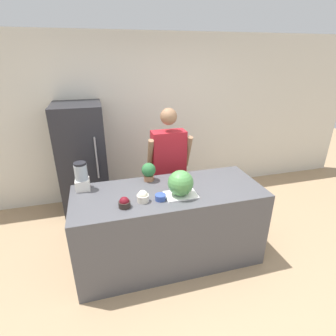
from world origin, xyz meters
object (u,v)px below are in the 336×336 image
(bowl_cream, at_px, (143,197))
(bowl_small_blue, at_px, (160,197))
(watermelon, at_px, (181,183))
(bowl_cherries, at_px, (124,203))
(potted_plant, at_px, (149,171))
(refrigerator, at_px, (83,161))
(person, at_px, (169,168))
(blender, at_px, (82,177))

(bowl_cream, bearing_deg, bowl_small_blue, -5.55)
(watermelon, relative_size, bowl_cherries, 2.30)
(bowl_cherries, height_order, potted_plant, potted_plant)
(refrigerator, relative_size, bowl_small_blue, 15.17)
(bowl_cream, bearing_deg, watermelon, 1.58)
(bowl_cherries, bearing_deg, bowl_small_blue, 6.27)
(person, xyz_separation_m, bowl_cherries, (-0.71, -0.96, 0.11))
(watermelon, relative_size, potted_plant, 1.23)
(bowl_cream, xyz_separation_m, bowl_small_blue, (0.18, -0.02, -0.02))
(bowl_cream, relative_size, potted_plant, 0.56)
(bowl_cream, bearing_deg, bowl_cherries, -163.32)
(person, bearing_deg, watermelon, -97.73)
(person, height_order, bowl_cherries, person)
(blender, distance_m, potted_plant, 0.74)
(person, bearing_deg, bowl_cherries, -126.59)
(refrigerator, xyz_separation_m, person, (1.14, -0.59, 0.01))
(refrigerator, height_order, bowl_cream, refrigerator)
(potted_plant, bearing_deg, person, 50.75)
(watermelon, distance_m, bowl_cream, 0.41)
(refrigerator, distance_m, person, 1.28)
(watermelon, relative_size, blender, 0.84)
(bowl_small_blue, bearing_deg, refrigerator, 117.66)
(bowl_cream, distance_m, bowl_small_blue, 0.18)
(refrigerator, distance_m, watermelon, 1.81)
(refrigerator, xyz_separation_m, bowl_small_blue, (0.79, -1.51, 0.11))
(watermelon, bearing_deg, person, 82.27)
(bowl_cherries, distance_m, blender, 0.64)
(bowl_cherries, distance_m, bowl_small_blue, 0.37)
(refrigerator, bearing_deg, blender, -88.43)
(person, bearing_deg, refrigerator, 152.44)
(person, xyz_separation_m, blender, (-1.11, -0.47, 0.22))
(bowl_cream, distance_m, blender, 0.73)
(potted_plant, bearing_deg, bowl_cream, -108.69)
(refrigerator, height_order, person, refrigerator)
(bowl_small_blue, bearing_deg, potted_plant, 92.81)
(potted_plant, bearing_deg, bowl_small_blue, -87.19)
(refrigerator, bearing_deg, bowl_cherries, -74.75)
(person, relative_size, blender, 5.24)
(refrigerator, bearing_deg, person, -27.56)
(refrigerator, relative_size, bowl_cherries, 14.33)
(bowl_cherries, bearing_deg, refrigerator, 105.25)
(bowl_small_blue, xyz_separation_m, blender, (-0.76, 0.45, 0.12))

